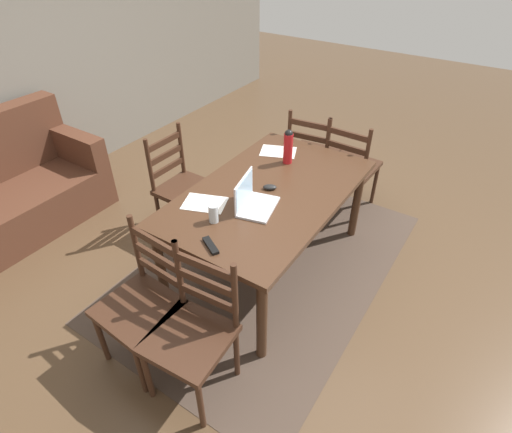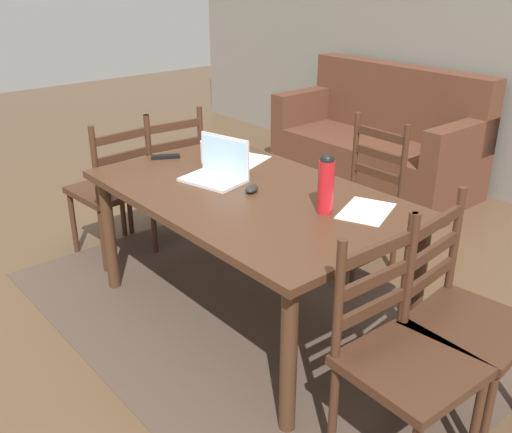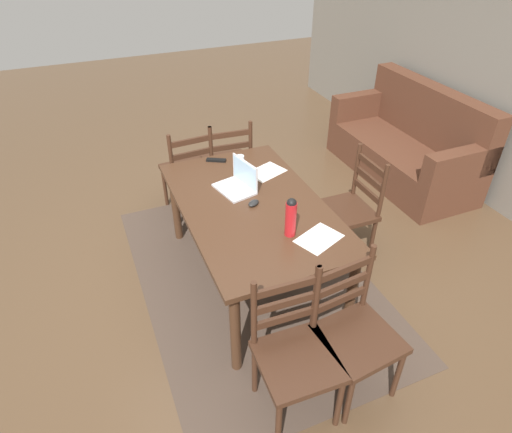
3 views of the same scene
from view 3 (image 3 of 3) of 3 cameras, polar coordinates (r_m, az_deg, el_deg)
name	(u,v)px [view 3 (image 3 of 3)]	position (r m, az deg, el deg)	size (l,w,h in m)	color
ground_plane	(252,277)	(3.72, -0.46, -7.86)	(14.00, 14.00, 0.00)	brown
area_rug	(252,277)	(3.72, -0.46, -7.83)	(2.68, 1.78, 0.01)	#47382D
dining_table	(252,213)	(3.31, -0.51, 0.46)	(1.70, 1.02, 0.74)	#422819
chair_far_head	(349,209)	(3.78, 11.97, 0.97)	(0.45, 0.45, 0.95)	#3D2316
chair_left_near	(188,172)	(4.28, -8.82, 5.79)	(0.47, 0.47, 0.95)	#3D2316
chair_right_near	(295,354)	(2.63, 5.06, -17.43)	(0.46, 0.46, 0.95)	#3D2316
chair_left_far	(228,164)	(4.38, -3.72, 6.86)	(0.47, 0.47, 0.95)	#3D2316
chair_right_far	(355,333)	(2.79, 12.70, -14.54)	(0.48, 0.48, 0.95)	#3D2316
couch	(407,146)	(5.24, 19.07, 8.67)	(1.80, 0.80, 1.00)	#512D1E
laptop	(239,182)	(3.42, -2.24, 4.52)	(0.36, 0.29, 0.23)	silver
water_bottle	(291,216)	(2.88, 4.56, 0.01)	(0.08, 0.08, 0.29)	red
drinking_glass	(240,163)	(3.68, -2.05, 7.01)	(0.06, 0.06, 0.13)	silver
computer_mouse	(254,203)	(3.24, -0.32, 1.76)	(0.06, 0.10, 0.03)	black
tv_remote	(216,160)	(3.84, -5.20, 7.32)	(0.04, 0.17, 0.02)	black
paper_stack_left	(319,239)	(2.95, 8.18, -2.85)	(0.21, 0.30, 0.00)	white
paper_stack_right	(266,172)	(3.66, 1.36, 5.82)	(0.21, 0.30, 0.00)	white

